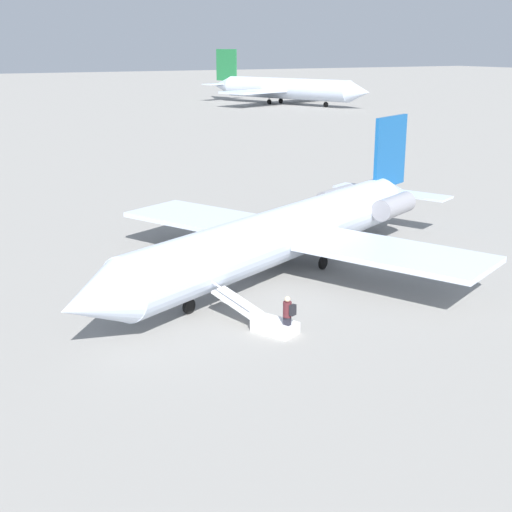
{
  "coord_description": "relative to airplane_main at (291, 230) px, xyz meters",
  "views": [
    {
      "loc": [
        18.06,
        30.62,
        11.51
      ],
      "look_at": [
        2.62,
        2.15,
        1.94
      ],
      "focal_mm": 50.0,
      "sensor_mm": 36.0,
      "label": 1
    }
  ],
  "objects": [
    {
      "name": "passenger",
      "position": [
        4.78,
        7.67,
        -1.19
      ],
      "size": [
        0.46,
        0.57,
        1.74
      ],
      "rotation": [
        0.0,
        0.0,
        -1.14
      ],
      "color": "#23232D",
      "rests_on": "ground"
    },
    {
      "name": "ground_plane",
      "position": [
        0.87,
        0.39,
        -2.19
      ],
      "size": [
        600.0,
        600.0,
        0.0
      ],
      "primitive_type": "plane",
      "color": "gray"
    },
    {
      "name": "airplane_main",
      "position": [
        0.0,
        0.0,
        0.0
      ],
      "size": [
        27.08,
        21.07,
        7.31
      ],
      "rotation": [
        0.0,
        0.0,
        0.43
      ],
      "color": "silver",
      "rests_on": "ground"
    },
    {
      "name": "boarding_stairs",
      "position": [
        5.21,
        6.68,
        -1.81
      ],
      "size": [
        2.6,
        4.07,
        1.78
      ],
      "rotation": [
        0.0,
        0.0,
        -1.14
      ],
      "color": "silver",
      "rests_on": "ground"
    },
    {
      "name": "airplane_taxiing_distant",
      "position": [
        -56.85,
        -97.1,
        1.05
      ],
      "size": [
        30.19,
        39.33,
        10.85
      ],
      "rotation": [
        0.0,
        0.0,
        1.92
      ],
      "color": "silver",
      "rests_on": "ground"
    }
  ]
}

